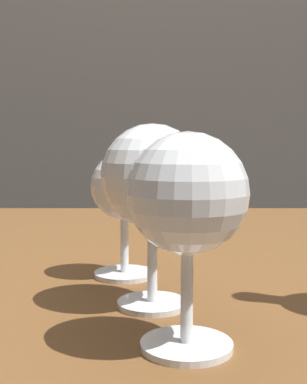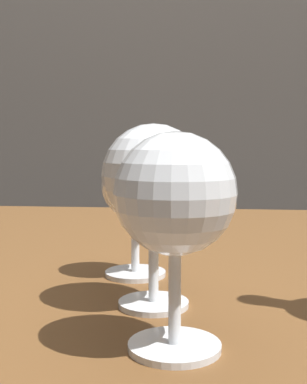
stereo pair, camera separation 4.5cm
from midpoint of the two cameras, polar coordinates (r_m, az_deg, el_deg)
back_wall at (r=1.95m, az=4.38°, el=18.00°), size 5.00×0.08×2.60m
dining_table at (r=0.71m, az=1.26°, el=-13.02°), size 1.53×0.89×0.74m
wine_glass_white at (r=0.35m, az=6.07°, el=-0.85°), size 0.09×0.09×0.15m
wine_glass_port at (r=0.45m, az=2.87°, el=1.34°), size 0.09×0.09×0.16m
wine_glass_merlot at (r=0.55m, az=0.36°, el=0.23°), size 0.07×0.07×0.14m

